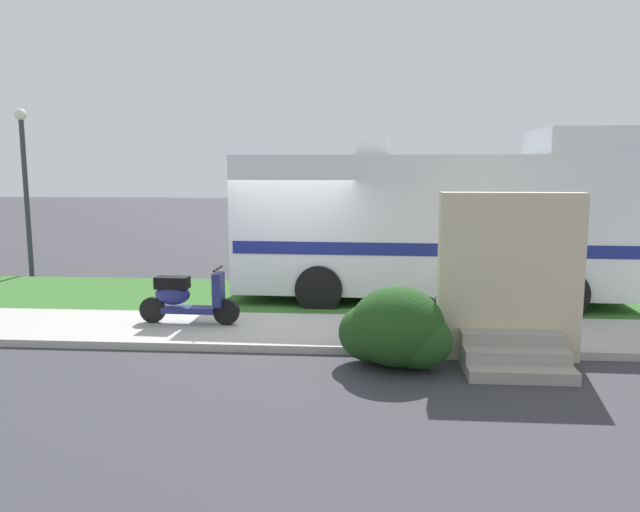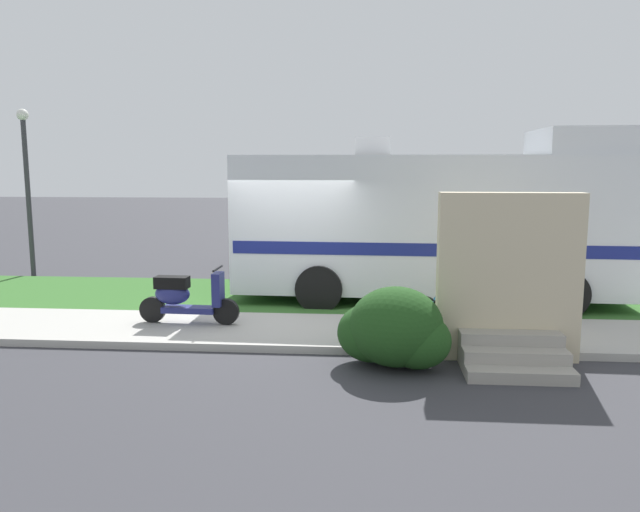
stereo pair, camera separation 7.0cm
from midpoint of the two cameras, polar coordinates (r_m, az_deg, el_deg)
name	(u,v)px [view 1 (the left image)]	position (r m, az deg, el deg)	size (l,w,h in m)	color
ground_plane	(285,317)	(11.37, -3.44, -5.68)	(80.00, 80.00, 0.00)	#38383D
sidewalk	(276,331)	(10.20, -4.35, -7.00)	(24.00, 2.00, 0.12)	#ADAAA3
grass_strip	(295,297)	(12.80, -2.53, -3.87)	(24.00, 3.40, 0.08)	#336628
motorhome_rv	(434,221)	(12.62, 10.44, 3.19)	(7.75, 2.82, 3.46)	silver
scooter	(185,297)	(10.58, -12.63, -3.75)	(1.72, 0.50, 0.97)	black
bicycle	(455,313)	(9.78, 12.22, -5.24)	(1.66, 0.52, 0.88)	black
pickup_truck_near	(333,233)	(16.67, 1.10, 2.13)	(5.71, 2.45, 1.73)	#B7B29E
porch_steps	(510,295)	(9.04, 17.09, -3.47)	(2.00, 1.26, 2.40)	#9E998E
bush_by_porch	(396,331)	(8.54, 6.81, -6.91)	(1.56, 1.17, 1.10)	#1E4719
bottle_green	(554,327)	(10.42, 20.75, -6.24)	(0.07, 0.07, 0.26)	brown
street_lamp_post	(25,176)	(16.76, -25.87, 6.73)	(0.28, 0.28, 4.12)	#333338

